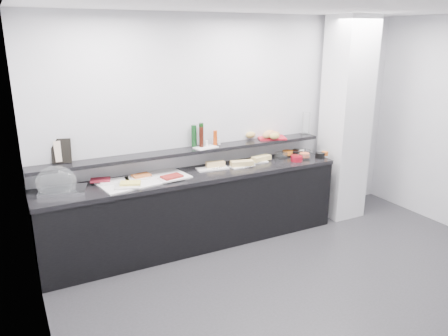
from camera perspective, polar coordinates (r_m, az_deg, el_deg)
name	(u,v)px	position (r m, az deg, el deg)	size (l,w,h in m)	color
ground	(334,299)	(4.53, 14.18, -16.30)	(5.00, 5.00, 0.00)	#2D2D30
back_wall	(236,126)	(5.55, 1.52, 5.57)	(5.00, 0.02, 2.70)	silver
ceiling	(359,2)	(3.82, 17.27, 20.03)	(5.00, 5.00, 0.00)	white
column	(345,120)	(6.14, 15.57, 6.07)	(0.50, 0.50, 2.70)	white
buffet_cabinet	(196,211)	(5.27, -3.69, -5.65)	(3.60, 0.60, 0.85)	black
counter_top	(195,176)	(5.11, -3.78, -0.99)	(3.62, 0.62, 0.05)	black
wall_shelf	(189,151)	(5.19, -4.61, 2.22)	(3.60, 0.25, 0.04)	black
cloche_base	(63,191)	(4.77, -20.25, -2.79)	(0.45, 0.30, 0.04)	silver
cloche_dome	(56,182)	(4.72, -21.07, -1.75)	(0.40, 0.26, 0.34)	white
linen_runner	(145,180)	(4.92, -10.34, -1.56)	(0.98, 0.46, 0.01)	silver
platter_meat_a	(115,181)	(4.90, -14.08, -1.68)	(0.31, 0.21, 0.01)	white
food_meat_a	(100,180)	(4.93, -15.84, -1.50)	(0.21, 0.13, 0.02)	maroon
platter_salmon	(137,178)	(4.97, -11.27, -1.24)	(0.27, 0.18, 0.01)	white
food_salmon	(141,175)	(4.98, -10.76, -0.94)	(0.20, 0.13, 0.02)	#C76028
platter_cheese	(127,186)	(4.71, -12.54, -2.37)	(0.26, 0.17, 0.01)	silver
food_cheese	(130,183)	(4.75, -12.13, -1.93)	(0.21, 0.14, 0.02)	#F1E25E
platter_meat_b	(172,178)	(4.88, -6.80, -1.36)	(0.27, 0.18, 0.01)	white
food_meat_b	(172,176)	(4.89, -6.82, -1.10)	(0.22, 0.14, 0.02)	maroon
sandwich_plate_left	(212,168)	(5.26, -1.53, -0.05)	(0.38, 0.16, 0.01)	white
sandwich_food_left	(215,164)	(5.31, -1.13, 0.52)	(0.23, 0.09, 0.06)	#E1BB76
tongs_left	(217,168)	(5.23, -0.88, -0.01)	(0.01, 0.01, 0.16)	#B1B3B8
sandwich_plate_mid	(242,166)	(5.36, 2.37, 0.27)	(0.31, 0.13, 0.01)	white
sandwich_food_mid	(242,163)	(5.34, 2.36, 0.63)	(0.28, 0.11, 0.06)	tan
tongs_mid	(247,167)	(5.28, 3.07, 0.12)	(0.01, 0.01, 0.16)	silver
sandwich_plate_right	(253,162)	(5.54, 3.84, 0.80)	(0.36, 0.15, 0.01)	silver
sandwich_food_right	(261,158)	(5.58, 4.90, 1.29)	(0.26, 0.10, 0.06)	#E9D17A
tongs_right	(262,161)	(5.54, 5.02, 0.88)	(0.01, 0.01, 0.16)	#A8ABAF
bowl_glass_fruit	(281,156)	(5.76, 7.47, 1.62)	(0.17, 0.17, 0.07)	silver
fill_glass_fruit	(288,153)	(5.88, 8.32, 2.01)	(0.14, 0.14, 0.05)	orange
bowl_black_jam	(297,153)	(5.91, 9.47, 1.92)	(0.16, 0.16, 0.07)	black
fill_black_jam	(296,152)	(5.93, 9.41, 2.09)	(0.10, 0.10, 0.05)	#5A1C0C
bowl_glass_cream	(304,153)	(5.96, 10.35, 2.00)	(0.20, 0.20, 0.07)	white
fill_glass_cream	(298,151)	(5.97, 9.67, 2.17)	(0.16, 0.16, 0.05)	silver
bowl_red_jam	(297,158)	(5.66, 9.48, 1.24)	(0.15, 0.15, 0.07)	maroon
fill_red_jam	(295,157)	(5.68, 9.24, 1.43)	(0.11, 0.11, 0.05)	#5A0C0D
bowl_glass_salmon	(304,157)	(5.74, 10.37, 1.41)	(0.17, 0.17, 0.07)	white
fill_glass_salmon	(304,155)	(5.80, 10.46, 1.69)	(0.13, 0.13, 0.05)	orange
bowl_black_fruit	(320,155)	(5.87, 12.43, 1.64)	(0.12, 0.12, 0.07)	black
fill_black_fruit	(325,153)	(5.93, 13.03, 1.87)	(0.09, 0.09, 0.05)	orange
framed_print	(61,151)	(4.90, -20.48, 2.10)	(0.20, 0.02, 0.26)	black
print_art	(63,151)	(4.90, -20.32, 2.11)	(0.17, 0.00, 0.22)	#D1B097
condiment_tray	(206,147)	(5.25, -2.40, 2.71)	(0.27, 0.17, 0.01)	white
bottle_green_a	(194,136)	(5.25, -3.94, 4.22)	(0.06, 0.06, 0.26)	#103A17
bottle_brown	(201,137)	(5.23, -2.98, 4.06)	(0.05, 0.05, 0.24)	#331009
bottle_green_b	(201,134)	(5.27, -2.98, 4.39)	(0.05, 0.05, 0.28)	#0E330F
bottle_hot	(215,138)	(5.31, -1.16, 3.96)	(0.05, 0.05, 0.18)	#AB370C
shaker_salt	(219,142)	(5.34, -0.65, 3.42)	(0.03, 0.03, 0.07)	silver
shaker_pepper	(206,143)	(5.27, -2.31, 3.23)	(0.03, 0.03, 0.07)	white
bread_tray	(271,138)	(5.76, 6.22, 3.96)	(0.36, 0.25, 0.02)	#B21322
bread_roll_nw	(251,135)	(5.67, 3.49, 4.34)	(0.15, 0.09, 0.08)	tan
bread_roll_n	(270,133)	(5.80, 6.02, 4.57)	(0.14, 0.09, 0.08)	#D38750
bread_roll_ne	(269,134)	(5.73, 5.84, 4.44)	(0.15, 0.09, 0.08)	tan
bread_roll_sw	(267,136)	(5.65, 5.59, 4.24)	(0.13, 0.08, 0.08)	#BA7F47
bread_roll_s	(274,136)	(5.62, 6.59, 4.16)	(0.13, 0.08, 0.08)	gold
bread_roll_se	(275,135)	(5.71, 6.68, 4.35)	(0.14, 0.09, 0.08)	#B37A44
bread_roll_midw	(266,135)	(5.68, 5.56, 4.32)	(0.12, 0.08, 0.08)	#B58145
bread_roll_mide	(274,134)	(5.73, 6.51, 4.40)	(0.16, 0.10, 0.08)	#B97546
carafe	(306,124)	(6.04, 10.65, 5.73)	(0.11, 0.11, 0.30)	white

